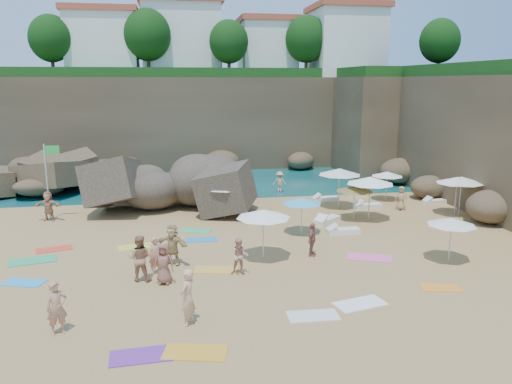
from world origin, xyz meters
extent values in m
plane|color=tan|center=(0.00, 0.00, 0.00)|extent=(120.00, 120.00, 0.00)
plane|color=#0C4751|center=(0.00, 30.00, 0.00)|extent=(120.00, 120.00, 0.00)
cube|color=brown|center=(2.00, 25.00, 4.00)|extent=(44.00, 8.00, 8.00)
cube|color=brown|center=(19.00, 8.00, 4.00)|extent=(8.00, 30.00, 8.00)
cube|color=brown|center=(17.00, 20.00, 4.00)|extent=(10.00, 12.00, 8.00)
cube|color=white|center=(-8.00, 26.00, 10.75)|extent=(6.00, 5.00, 5.50)
cube|color=#B2472D|center=(-8.00, 26.00, 13.75)|extent=(6.48, 5.40, 0.50)
cube|color=white|center=(-1.00, 27.00, 11.25)|extent=(7.00, 6.00, 6.50)
cube|color=#B2472D|center=(-1.00, 27.00, 14.75)|extent=(7.56, 6.48, 0.50)
cube|color=white|center=(7.00, 26.00, 10.50)|extent=(5.00, 5.00, 5.00)
cube|color=#B2472D|center=(7.00, 26.00, 13.25)|extent=(5.40, 5.40, 0.50)
cube|color=white|center=(14.00, 24.00, 11.00)|extent=(6.00, 6.00, 6.00)
cube|color=#B2472D|center=(14.00, 24.00, 14.25)|extent=(6.48, 6.48, 0.50)
sphere|color=#11380F|center=(-12.00, 24.00, 11.20)|extent=(3.60, 3.60, 3.60)
sphere|color=#11380F|center=(-4.00, 24.00, 11.60)|extent=(4.05, 4.05, 4.05)
sphere|color=#11380F|center=(3.00, 23.00, 11.04)|extent=(3.42, 3.42, 3.42)
sphere|color=#11380F|center=(10.00, 23.00, 11.36)|extent=(3.78, 3.78, 3.78)
sphere|color=#11380F|center=(19.00, 16.00, 10.80)|extent=(3.15, 3.15, 3.15)
cylinder|color=white|center=(-18.00, 30.00, 3.00)|extent=(0.10, 0.10, 6.00)
cylinder|color=white|center=(-16.50, 30.00, 3.00)|extent=(0.10, 0.10, 6.00)
cylinder|color=white|center=(-15.00, 30.00, 3.00)|extent=(0.10, 0.10, 6.00)
cylinder|color=silver|center=(-9.20, 6.75, 2.15)|extent=(0.09, 0.09, 4.31)
cube|color=green|center=(-8.78, 6.75, 3.96)|extent=(0.75, 0.06, 0.48)
cylinder|color=silver|center=(0.01, 10.54, 0.94)|extent=(0.05, 0.05, 1.87)
cone|color=white|center=(0.01, 10.54, 1.83)|extent=(2.10, 2.10, 0.32)
cylinder|color=silver|center=(0.58, 5.40, 0.97)|extent=(0.06, 0.06, 1.94)
cone|color=silver|center=(0.58, 5.40, 1.89)|extent=(2.18, 2.18, 0.33)
cylinder|color=silver|center=(11.51, 7.92, 0.90)|extent=(0.05, 0.05, 1.81)
cone|color=white|center=(11.51, 7.92, 1.77)|extent=(2.03, 2.03, 0.31)
cylinder|color=silver|center=(14.16, 3.68, 1.08)|extent=(0.06, 0.06, 2.17)
cone|color=silver|center=(14.16, 3.68, 2.12)|extent=(2.43, 2.43, 0.37)
cylinder|color=silver|center=(8.54, 3.59, 1.17)|extent=(0.07, 0.07, 2.35)
cone|color=white|center=(8.54, 3.59, 2.29)|extent=(2.63, 2.63, 0.40)
cylinder|color=silver|center=(7.79, 6.57, 1.16)|extent=(0.07, 0.07, 2.33)
cone|color=silver|center=(7.79, 6.57, 2.27)|extent=(2.61, 2.61, 0.40)
cylinder|color=silver|center=(7.71, 3.75, 0.93)|extent=(0.05, 0.05, 1.87)
cone|color=red|center=(7.71, 3.75, 1.82)|extent=(2.10, 2.10, 0.32)
cylinder|color=silver|center=(13.95, 3.78, 1.07)|extent=(0.06, 0.06, 2.14)
cone|color=white|center=(13.95, 3.78, 2.08)|extent=(2.40, 2.40, 0.36)
cylinder|color=silver|center=(1.53, -1.63, 1.06)|extent=(0.06, 0.06, 2.13)
cone|color=white|center=(1.53, -1.63, 2.07)|extent=(2.38, 2.38, 0.36)
cylinder|color=silver|center=(4.14, 1.69, 0.90)|extent=(0.05, 0.05, 1.80)
cone|color=#40A9DC|center=(4.14, 1.69, 1.76)|extent=(2.02, 2.02, 0.31)
cylinder|color=silver|center=(9.44, -3.27, 0.92)|extent=(0.05, 0.05, 1.84)
cone|color=silver|center=(9.44, -3.27, 1.80)|extent=(2.07, 2.07, 0.31)
cube|color=white|center=(7.51, 8.41, 0.13)|extent=(1.67, 0.63, 0.26)
cube|color=silver|center=(10.00, 9.26, 0.12)|extent=(1.56, 0.59, 0.24)
cube|color=white|center=(6.08, 3.43, 0.14)|extent=(1.80, 1.63, 0.28)
cube|color=white|center=(9.54, 6.13, 0.14)|extent=(1.79, 0.73, 0.27)
cube|color=white|center=(14.19, 6.55, 0.12)|extent=(1.61, 0.76, 0.24)
cube|color=white|center=(6.28, 1.38, 0.13)|extent=(1.70, 0.60, 0.26)
cube|color=#299DDF|center=(-8.14, -2.69, 0.01)|extent=(1.76, 1.25, 0.03)
cube|color=orange|center=(-1.82, -8.95, 0.02)|extent=(1.99, 1.31, 0.03)
cube|color=#2FA667|center=(-8.44, -0.19, 0.02)|extent=(2.11, 1.38, 0.03)
cube|color=gold|center=(-0.64, -2.60, 0.02)|extent=(1.92, 1.20, 0.03)
cube|color=silver|center=(2.18, -7.30, 0.02)|extent=(1.73, 0.91, 0.03)
cube|color=#6C2D94|center=(-3.33, -8.87, 0.02)|extent=(1.86, 1.00, 0.03)
cube|color=#EE3E2A|center=(-7.86, 1.28, 0.01)|extent=(1.76, 1.20, 0.03)
cube|color=#2585C8|center=(-0.98, 1.54, 0.01)|extent=(1.54, 0.78, 0.03)
cube|color=pink|center=(6.21, -2.30, 0.02)|extent=(2.16, 1.65, 0.03)
cube|color=orange|center=(7.59, -5.86, 0.01)|extent=(1.62, 1.04, 0.03)
cube|color=#36BE73|center=(-1.18, 3.12, 0.01)|extent=(1.72, 1.27, 0.03)
cube|color=yellow|center=(-4.12, 0.99, 0.01)|extent=(1.76, 1.10, 0.03)
cube|color=white|center=(4.07, -6.69, 0.02)|extent=(1.96, 1.29, 0.03)
imported|color=tan|center=(-5.95, -7.09, 0.86)|extent=(0.74, 0.63, 1.72)
imported|color=#A97554|center=(-3.67, -3.20, 0.93)|extent=(1.03, 0.88, 1.86)
imported|color=#E2A580|center=(5.15, 11.56, 0.74)|extent=(1.01, 0.56, 1.47)
imported|color=#99594C|center=(3.77, -1.55, 0.76)|extent=(0.77, 0.95, 1.51)
imported|color=tan|center=(11.36, 5.42, 0.73)|extent=(0.81, 0.67, 1.46)
imported|color=tan|center=(-9.21, 6.50, 0.85)|extent=(1.63, 0.71, 1.70)
imported|color=#E7AB83|center=(-1.95, -7.15, 0.94)|extent=(0.73, 0.82, 1.88)
imported|color=brown|center=(-2.74, -3.69, 0.21)|extent=(1.05, 1.69, 0.42)
imported|color=tan|center=(-2.39, -1.64, 0.23)|extent=(2.30, 2.34, 0.47)
imported|color=tan|center=(-3.08, -2.60, 0.18)|extent=(0.77, 1.57, 0.36)
imported|color=tan|center=(0.26, -3.23, 0.28)|extent=(1.04, 1.60, 0.56)
camera|label=1|loc=(-2.28, -22.10, 7.67)|focal=35.00mm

